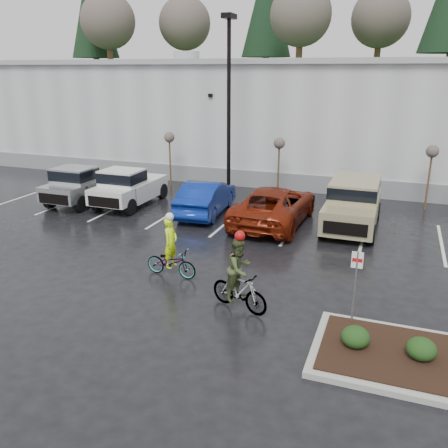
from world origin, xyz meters
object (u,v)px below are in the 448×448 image
(lamppost, at_px, (229,89))
(sapling_mid, at_px, (279,146))
(sapling_west, at_px, (169,140))
(pickup_silver, at_px, (86,183))
(suv_tan, at_px, (353,205))
(cyclist_hivis, at_px, (171,257))
(car_blue, at_px, (206,197))
(cyclist_olive, at_px, (239,282))
(sapling_east, at_px, (432,155))
(pickup_white, at_px, (132,185))
(car_red, at_px, (274,205))
(fire_lane_sign, at_px, (356,279))

(lamppost, bearing_deg, sapling_mid, 21.80)
(sapling_west, height_order, pickup_silver, sapling_west)
(suv_tan, bearing_deg, cyclist_hivis, -124.95)
(lamppost, distance_m, car_blue, 5.94)
(lamppost, distance_m, sapling_mid, 4.00)
(cyclist_hivis, relative_size, cyclist_olive, 0.92)
(sapling_mid, bearing_deg, cyclist_olive, -80.64)
(sapling_west, distance_m, sapling_east, 14.00)
(lamppost, relative_size, pickup_white, 1.77)
(sapling_east, bearing_deg, suv_tan, -126.87)
(sapling_mid, xyz_separation_m, car_red, (1.02, -4.72, -1.89))
(pickup_white, bearing_deg, pickup_silver, -172.04)
(sapling_west, relative_size, sapling_east, 1.00)
(pickup_silver, height_order, car_red, pickup_silver)
(car_blue, relative_size, car_red, 0.81)
(lamppost, bearing_deg, sapling_west, 165.96)
(sapling_east, height_order, cyclist_hivis, sapling_east)
(lamppost, xyz_separation_m, sapling_west, (-4.00, 1.00, -2.96))
(lamppost, distance_m, pickup_silver, 8.88)
(sapling_west, bearing_deg, pickup_white, -91.92)
(cyclist_olive, bearing_deg, car_blue, 46.62)
(sapling_east, xyz_separation_m, fire_lane_sign, (-2.20, -12.80, -1.32))
(sapling_east, bearing_deg, car_red, -143.90)
(lamppost, relative_size, sapling_mid, 2.88)
(lamppost, relative_size, sapling_east, 2.88)
(fire_lane_sign, relative_size, cyclist_olive, 0.91)
(lamppost, height_order, pickup_silver, lamppost)
(sapling_west, bearing_deg, lamppost, -14.04)
(sapling_mid, relative_size, fire_lane_sign, 1.45)
(lamppost, distance_m, car_red, 7.05)
(fire_lane_sign, height_order, pickup_white, fire_lane_sign)
(car_blue, distance_m, suv_tan, 6.79)
(car_red, height_order, cyclist_olive, cyclist_olive)
(lamppost, relative_size, car_blue, 1.88)
(sapling_mid, relative_size, car_blue, 0.65)
(sapling_mid, relative_size, cyclist_hivis, 1.44)
(lamppost, bearing_deg, car_blue, -88.66)
(fire_lane_sign, height_order, cyclist_hivis, cyclist_hivis)
(sapling_west, height_order, car_red, sapling_west)
(fire_lane_sign, distance_m, suv_tan, 8.68)
(sapling_east, xyz_separation_m, suv_tan, (-3.13, -4.18, -1.70))
(lamppost, height_order, sapling_east, lamppost)
(sapling_mid, xyz_separation_m, car_blue, (-2.42, -4.39, -1.92))
(pickup_white, relative_size, car_red, 0.86)
(sapling_east, bearing_deg, sapling_west, 180.00)
(sapling_west, xyz_separation_m, fire_lane_sign, (11.80, -12.80, -1.32))
(sapling_west, xyz_separation_m, pickup_white, (-0.14, -4.08, -1.75))
(car_red, bearing_deg, sapling_east, -142.44)
(pickup_silver, distance_m, car_blue, 6.78)
(fire_lane_sign, bearing_deg, car_blue, 132.54)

